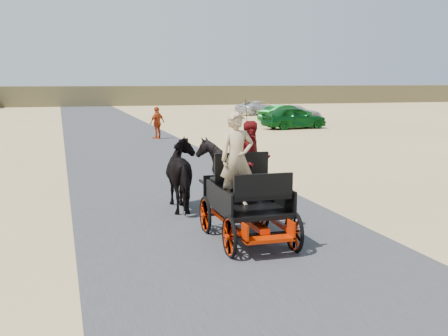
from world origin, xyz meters
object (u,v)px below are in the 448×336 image
object	(u,v)px
horse_right	(229,173)
car_d	(259,108)
car_c	(296,113)
carriage	(247,223)
car_a	(294,118)
pedestrian	(157,123)
horse_left	(186,175)
car_b	(286,114)

from	to	relation	value
horse_right	car_d	world-z (taller)	horse_right
car_c	carriage	bearing A→B (deg)	158.38
carriage	horse_right	distance (m)	3.09
horse_right	car_d	xyz separation A→B (m)	(13.55, 35.23, -0.22)
horse_right	car_a	bearing A→B (deg)	-117.35
pedestrian	car_a	xyz separation A→B (m)	(9.53, 3.78, -0.14)
horse_left	car_a	distance (m)	23.54
pedestrian	car_c	xyz separation A→B (m)	(12.88, 11.05, -0.27)
horse_left	car_d	bearing A→B (deg)	-112.58
carriage	car_a	distance (m)	25.95
carriage	car_b	xyz separation A→B (m)	(12.41, 27.93, 0.31)
carriage	pedestrian	world-z (taller)	pedestrian
horse_left	car_b	distance (m)	28.10
horse_right	pedestrian	size ratio (longest dim) A/B	0.98
horse_left	horse_right	distance (m)	1.10
car_b	horse_right	bearing A→B (deg)	140.33
car_b	car_c	xyz separation A→B (m)	(2.05, 2.78, -0.07)
pedestrian	car_d	world-z (taller)	pedestrian
horse_left	pedestrian	world-z (taller)	pedestrian
car_c	car_d	world-z (taller)	car_d
car_b	car_d	distance (m)	10.44
car_d	carriage	bearing A→B (deg)	136.21
carriage	car_d	world-z (taller)	car_d
car_b	carriage	bearing A→B (deg)	141.82
carriage	car_b	world-z (taller)	car_b
horse_left	pedestrian	size ratio (longest dim) A/B	1.16
horse_right	car_a	world-z (taller)	horse_right
carriage	car_a	bearing A→B (deg)	64.61
car_b	car_a	bearing A→B (deg)	149.75
horse_right	car_c	distance (m)	31.01
horse_right	car_a	size ratio (longest dim) A/B	0.40
horse_right	pedestrian	world-z (taller)	pedestrian
carriage	car_c	xyz separation A→B (m)	(14.47, 30.71, 0.24)
horse_right	car_b	size ratio (longest dim) A/B	0.42
carriage	horse_left	world-z (taller)	horse_left
pedestrian	car_b	bearing A→B (deg)	-178.54
car_a	car_b	xyz separation A→B (m)	(1.29, 4.48, -0.05)
carriage	horse_left	bearing A→B (deg)	100.39
car_b	car_d	bearing A→B (deg)	-23.51
carriage	pedestrian	xyz separation A→B (m)	(1.59, 19.66, 0.50)
pedestrian	car_a	world-z (taller)	pedestrian
car_a	car_b	bearing A→B (deg)	-23.10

